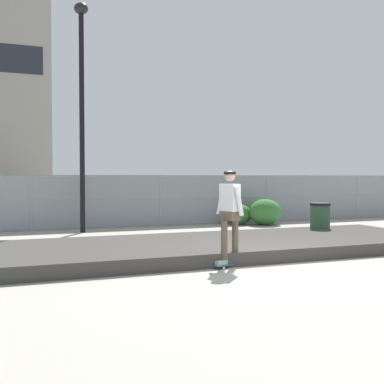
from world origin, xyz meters
TOP-DOWN VIEW (x-y plane):
  - ground_plane at (0.00, 0.00)m, footprint 120.00×120.00m
  - gravel_berm at (0.00, 2.21)m, footprint 10.60×3.51m
  - skateboard at (-0.81, 0.54)m, footprint 0.82×0.47m
  - skater at (-0.81, 0.54)m, footprint 0.71×0.62m
  - chain_fence at (0.00, 8.24)m, footprint 26.47×0.06m
  - street_lamp at (-2.86, 7.27)m, footprint 0.44×0.44m
  - parked_car_near at (-2.38, 10.57)m, footprint 4.52×2.20m
  - parked_car_mid at (3.03, 10.70)m, footprint 4.43×2.01m
  - shrub_left at (2.89, 7.68)m, footprint 1.02×0.83m
  - shrub_center at (3.76, 7.22)m, footprint 1.24×1.02m
  - trash_bin at (3.44, 3.46)m, footprint 0.59×0.59m

SIDE VIEW (x-z plane):
  - ground_plane at x=0.00m, z-range 0.00..0.00m
  - skateboard at x=-0.81m, z-range 0.02..0.09m
  - gravel_berm at x=0.00m, z-range 0.00..0.29m
  - shrub_left at x=2.89m, z-range 0.00..0.78m
  - shrub_center at x=3.76m, z-range 0.00..0.96m
  - trash_bin at x=3.44m, z-range 0.00..1.03m
  - parked_car_near at x=-2.38m, z-range 0.01..1.67m
  - parked_car_mid at x=3.03m, z-range 0.01..1.67m
  - chain_fence at x=0.00m, z-range 0.01..1.86m
  - skater at x=-0.81m, z-range 0.20..2.04m
  - street_lamp at x=-2.86m, z-range 0.85..8.14m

